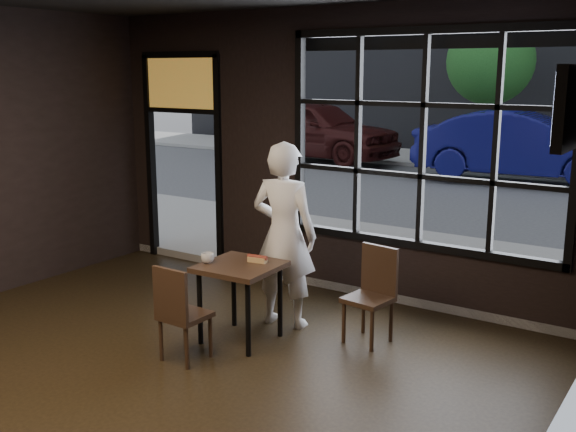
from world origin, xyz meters
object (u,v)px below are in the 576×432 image
Objects in this scene: chair_near at (185,312)px; man at (284,235)px; cafe_table at (240,302)px; navy_car at (522,145)px.

man is (0.25, 1.19, 0.49)m from chair_near.
man is at bearing -100.81° from chair_near.
cafe_table is at bearing 71.07° from man.
chair_near is 1.31m from man.
chair_near is 0.47× the size of man.
chair_near reaches higher than cafe_table.
cafe_table is 0.63m from chair_near.
chair_near is 11.18m from navy_car.
man is (0.11, 0.58, 0.55)m from cafe_table.
navy_car is (-0.10, 11.17, 0.43)m from chair_near.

